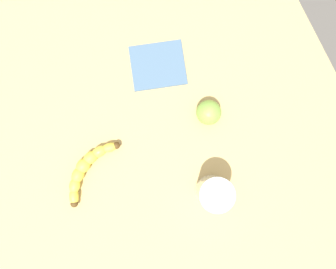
% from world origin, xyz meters
% --- Properties ---
extents(wooden_tabletop, '(1.20, 1.20, 0.03)m').
position_xyz_m(wooden_tabletop, '(0.00, 0.00, 0.01)').
color(wooden_tabletop, tan).
rests_on(wooden_tabletop, ground).
extents(banana, '(0.19, 0.13, 0.04)m').
position_xyz_m(banana, '(0.15, -0.05, 0.05)').
color(banana, yellow).
rests_on(banana, wooden_tabletop).
extents(smoothie_glass, '(0.09, 0.09, 0.11)m').
position_xyz_m(smoothie_glass, '(-0.13, 0.15, 0.08)').
color(smoothie_glass, silver).
rests_on(smoothie_glass, wooden_tabletop).
extents(green_apple_fruit, '(0.07, 0.07, 0.07)m').
position_xyz_m(green_apple_fruit, '(-0.21, -0.05, 0.06)').
color(green_apple_fruit, '#84B747').
rests_on(green_apple_fruit, wooden_tabletop).
extents(folded_napkin, '(0.18, 0.17, 0.01)m').
position_xyz_m(folded_napkin, '(-0.15, -0.23, 0.03)').
color(folded_napkin, slate).
rests_on(folded_napkin, wooden_tabletop).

